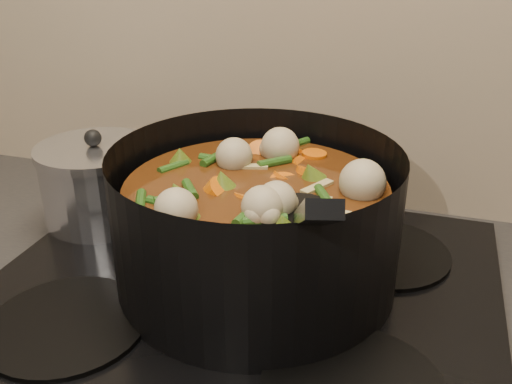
% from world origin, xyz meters
% --- Properties ---
extents(stovetop, '(0.62, 0.54, 0.03)m').
position_xyz_m(stovetop, '(0.00, 1.93, 0.92)').
color(stovetop, black).
rests_on(stovetop, counter).
extents(stockpot, '(0.37, 0.45, 0.25)m').
position_xyz_m(stockpot, '(0.01, 1.95, 1.01)').
color(stockpot, black).
rests_on(stockpot, stovetop).
extents(saucepan, '(0.17, 0.17, 0.14)m').
position_xyz_m(saucepan, '(-0.26, 2.04, 0.99)').
color(saucepan, silver).
rests_on(saucepan, stovetop).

